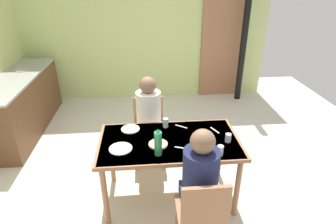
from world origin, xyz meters
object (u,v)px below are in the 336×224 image
object	(u,v)px
dining_table	(169,147)
person_far_diner	(149,112)
person_near_diner	(200,175)
water_bottle_green_near	(158,143)
chair_near_diner	(202,213)
chair_far_diner	(149,126)
kitchen_counter	(21,104)

from	to	relation	value
dining_table	person_far_diner	size ratio (longest dim) A/B	1.88
dining_table	person_near_diner	size ratio (longest dim) A/B	1.88
person_far_diner	water_bottle_green_near	size ratio (longest dim) A/B	2.78
chair_near_diner	person_far_diner	distance (m)	1.45
person_far_diner	dining_table	bearing A→B (deg)	107.33
water_bottle_green_near	chair_far_diner	bearing A→B (deg)	93.72
dining_table	water_bottle_green_near	xyz separation A→B (m)	(-0.13, -0.24, 0.21)
dining_table	water_bottle_green_near	world-z (taller)	water_bottle_green_near
dining_table	chair_far_diner	world-z (taller)	chair_far_diner
person_near_diner	chair_far_diner	bearing A→B (deg)	105.86
dining_table	person_far_diner	bearing A→B (deg)	107.33
person_far_diner	kitchen_counter	bearing A→B (deg)	-29.56
kitchen_counter	person_far_diner	world-z (taller)	person_far_diner
dining_table	person_near_diner	xyz separation A→B (m)	(0.20, -0.62, 0.11)
person_near_diner	chair_near_diner	bearing A→B (deg)	-90.00
person_near_diner	dining_table	bearing A→B (deg)	107.70
dining_table	chair_near_diner	xyz separation A→B (m)	(0.20, -0.75, -0.17)
chair_far_diner	person_far_diner	distance (m)	0.31
water_bottle_green_near	dining_table	bearing A→B (deg)	61.76
person_near_diner	person_far_diner	size ratio (longest dim) A/B	1.00
chair_near_diner	person_far_diner	size ratio (longest dim) A/B	1.13
person_near_diner	water_bottle_green_near	world-z (taller)	person_near_diner
kitchen_counter	chair_far_diner	distance (m)	2.21
kitchen_counter	chair_near_diner	bearing A→B (deg)	-46.48
kitchen_counter	person_far_diner	bearing A→B (deg)	-29.56
chair_far_diner	chair_near_diner	bearing A→B (deg)	104.49
kitchen_counter	person_far_diner	xyz separation A→B (m)	(1.98, -1.12, 0.33)
chair_near_diner	water_bottle_green_near	world-z (taller)	water_bottle_green_near
kitchen_counter	chair_far_diner	size ratio (longest dim) A/B	2.42
person_far_diner	water_bottle_green_near	world-z (taller)	person_far_diner
kitchen_counter	chair_near_diner	world-z (taller)	kitchen_counter
kitchen_counter	person_near_diner	xyz separation A→B (m)	(2.36, -2.35, 0.33)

